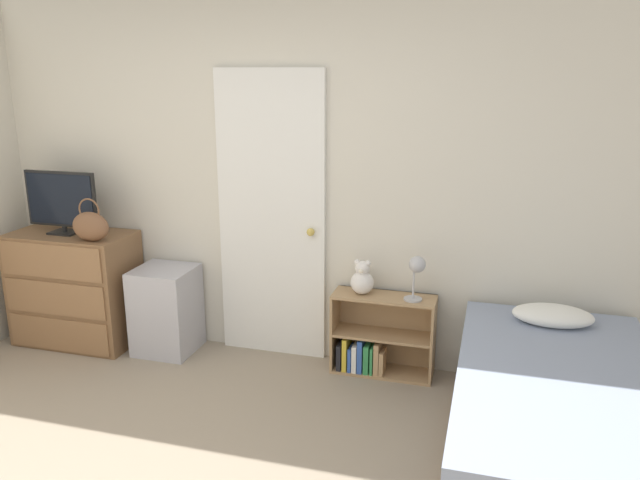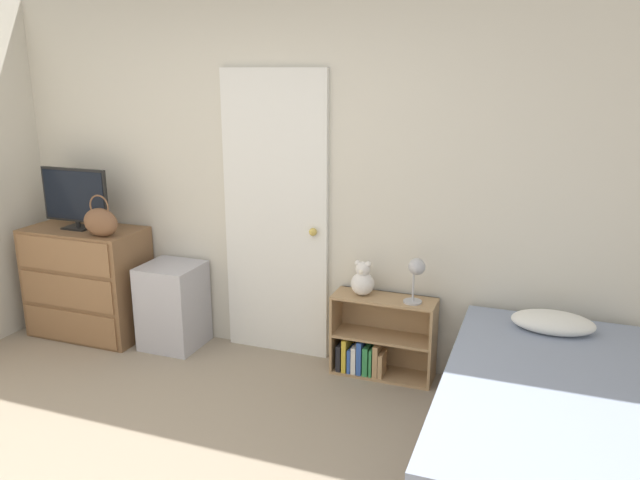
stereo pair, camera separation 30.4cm
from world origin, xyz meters
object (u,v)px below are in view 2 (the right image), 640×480
Objects in this scene: dresser at (88,282)px; tv at (75,197)px; bookshelf at (376,343)px; teddy_bear at (363,280)px; desk_lamp at (416,271)px; storage_bin at (173,306)px; bed at (545,432)px; handbag at (101,222)px.

tv is (-0.03, -0.01, 0.67)m from dresser.
bookshelf is 2.90× the size of teddy_bear.
dresser is 2.95× the size of desk_lamp.
teddy_bear is (1.45, 0.08, 0.35)m from storage_bin.
tv is at bearing -178.04° from desk_lamp.
storage_bin is (0.74, 0.04, -0.11)m from dresser.
dresser is at bearing -178.18° from desk_lamp.
dresser is at bearing -177.11° from storage_bin.
bed is at bearing -11.51° from tv.
bookshelf is at bearing 3.22° from tv.
bookshelf is at bearing 3.08° from dresser.
tv is at bearing 168.49° from bed.
handbag is 2.16m from bookshelf.
bookshelf is (2.30, 0.12, -0.20)m from dresser.
dresser is 2.93× the size of handbag.
storage_bin is at bearing 21.11° from handbag.
teddy_bear is at bearing 145.61° from bed.
handbag is (0.29, -0.14, 0.54)m from dresser.
teddy_bear is (2.23, 0.13, -0.43)m from tv.
tv is at bearing -176.67° from storage_bin.
dresser is 2.31m from bookshelf.
teddy_bear is at bearing 3.22° from storage_bin.
teddy_bear is at bearing -177.62° from bookshelf.
bed is (3.11, -0.57, -0.69)m from handbag.
handbag is 0.48× the size of storage_bin.
bookshelf is 2.26× the size of desk_lamp.
tv is 0.91× the size of storage_bin.
bookshelf is at bearing 170.89° from desk_lamp.
handbag is 0.44× the size of bookshelf.
storage_bin is at bearing 164.37° from bed.
handbag is 1.01× the size of desk_lamp.
tv reaches higher than desk_lamp.
tv reaches higher than teddy_bear.
tv is 0.37m from handbag.
storage_bin is 2.07× the size of desk_lamp.
tv is 2.41× the size of teddy_bear.
tv is 0.83× the size of bookshelf.
handbag is 0.81m from storage_bin.
storage_bin is 2.66× the size of teddy_bear.
storage_bin is at bearing 2.89° from dresser.
desk_lamp is 1.26m from bed.
storage_bin is 0.92× the size of bookshelf.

